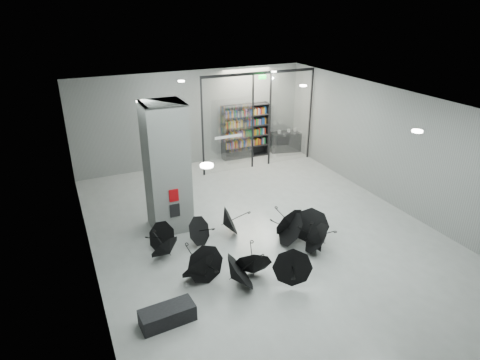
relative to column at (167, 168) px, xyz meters
name	(u,v)px	position (x,y,z in m)	size (l,w,h in m)	color
room	(272,150)	(2.50, -2.00, 0.84)	(14.00, 14.02, 4.01)	gray
column	(167,168)	(0.00, 0.00, 0.00)	(1.20, 1.20, 4.00)	slate
fire_cabinet	(174,195)	(0.00, -0.62, -0.65)	(0.28, 0.04, 0.38)	#A50A07
info_panel	(175,210)	(0.00, -0.62, -1.15)	(0.30, 0.03, 0.42)	black
exit_sign	(262,77)	(4.90, 3.30, 1.82)	(0.30, 0.06, 0.15)	#0CE533
glass_partition	(259,117)	(4.89, 3.50, 0.18)	(5.06, 0.08, 4.00)	silver
bench	(167,315)	(-1.26, -4.18, -1.80)	(1.22, 0.52, 0.39)	black
bookshelf	(245,131)	(4.86, 4.75, -0.80)	(2.19, 0.44, 2.41)	black
shop_counter	(286,142)	(6.95, 4.65, -1.54)	(1.52, 0.61, 0.91)	black
umbrella_cluster	(254,248)	(1.62, -2.70, -1.69)	(5.64, 4.09, 1.33)	black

